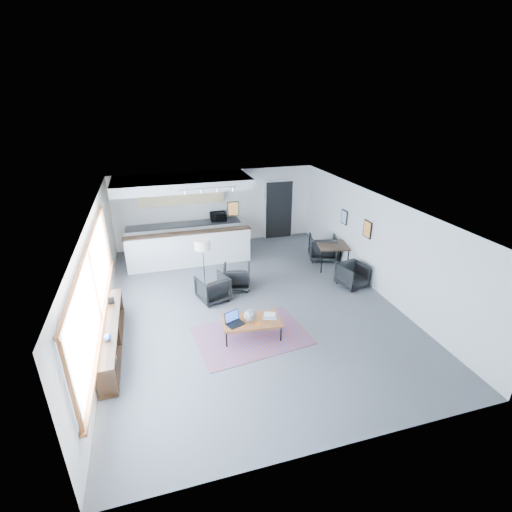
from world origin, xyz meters
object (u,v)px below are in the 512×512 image
object	(u,v)px
microwave	(218,216)
floor_lamp	(203,246)
dining_chair_near	(353,276)
laptop	(233,320)
ceramic_pot	(250,315)
armchair_left	(213,287)
dining_table	(332,247)
dining_chair_far	(323,248)
coffee_table	(252,321)
armchair_right	(237,276)
book_stack	(270,316)

from	to	relation	value
microwave	floor_lamp	bearing A→B (deg)	-109.08
dining_chair_near	microwave	bearing A→B (deg)	112.46
laptop	floor_lamp	size ratio (longest dim) A/B	0.30
laptop	ceramic_pot	distance (m)	0.37
laptop	armchair_left	bearing A→B (deg)	72.20
dining_table	microwave	xyz separation A→B (m)	(-3.01, 2.74, 0.43)
ceramic_pot	dining_table	size ratio (longest dim) A/B	0.25
dining_chair_near	dining_chair_far	xyz separation A→B (m)	(0.00, 1.93, 0.06)
laptop	dining_chair_near	distance (m)	4.06
coffee_table	microwave	distance (m)	5.59
ceramic_pot	coffee_table	bearing A→B (deg)	6.12
laptop	floor_lamp	world-z (taller)	floor_lamp
floor_lamp	dining_chair_far	xyz separation A→B (m)	(4.01, 0.96, -0.90)
ceramic_pot	microwave	distance (m)	5.58
dining_chair_far	floor_lamp	bearing A→B (deg)	32.36
armchair_right	microwave	xyz separation A→B (m)	(0.13, 3.25, 0.74)
dining_table	microwave	size ratio (longest dim) A/B	1.98
armchair_right	dining_chair_far	distance (m)	3.35
dining_table	dining_chair_near	bearing A→B (deg)	-90.00
book_stack	dining_chair_far	distance (m)	4.52
laptop	book_stack	bearing A→B (deg)	-22.68
coffee_table	floor_lamp	size ratio (longest dim) A/B	0.92
dining_chair_near	microwave	distance (m)	5.09
armchair_left	floor_lamp	size ratio (longest dim) A/B	0.51
dining_table	dining_chair_far	xyz separation A→B (m)	(0.00, 0.64, -0.32)
laptop	armchair_right	xyz separation A→B (m)	(0.62, 2.27, -0.13)
book_stack	dining_table	size ratio (longest dim) A/B	0.33
laptop	book_stack	distance (m)	0.83
dining_table	armchair_right	bearing A→B (deg)	-170.64
armchair_right	floor_lamp	xyz separation A→B (m)	(-0.87, 0.20, 0.90)
ceramic_pot	laptop	bearing A→B (deg)	178.18
armchair_right	dining_chair_near	world-z (taller)	armchair_right
book_stack	dining_table	world-z (taller)	dining_table
laptop	dining_table	world-z (taller)	dining_table
coffee_table	ceramic_pot	world-z (taller)	ceramic_pot
ceramic_pot	armchair_right	world-z (taller)	armchair_right
laptop	armchair_left	distance (m)	1.82
book_stack	dining_chair_near	size ratio (longest dim) A/B	0.57
armchair_left	dining_chair_near	size ratio (longest dim) A/B	1.21
microwave	dining_chair_near	bearing A→B (deg)	-54.19
microwave	coffee_table	bearing A→B (deg)	-94.54
coffee_table	dining_chair_near	distance (m)	3.68
book_stack	microwave	distance (m)	5.57
armchair_left	floor_lamp	distance (m)	1.12
armchair_left	armchair_right	xyz separation A→B (m)	(0.76, 0.46, -0.00)
laptop	coffee_table	bearing A→B (deg)	-23.10
armchair_right	dining_chair_near	xyz separation A→B (m)	(3.14, -0.77, -0.06)
dining_chair_near	floor_lamp	bearing A→B (deg)	151.98
laptop	ceramic_pot	xyz separation A→B (m)	(0.36, -0.01, 0.06)
coffee_table	dining_table	xyz separation A→B (m)	(3.35, 2.80, 0.30)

